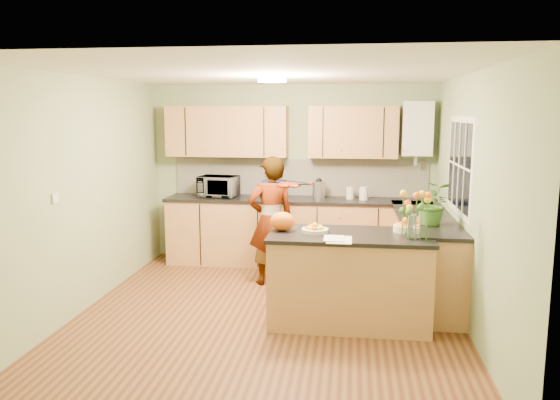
# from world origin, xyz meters

# --- Properties ---
(floor) EXTENTS (4.50, 4.50, 0.00)m
(floor) POSITION_xyz_m (0.00, 0.00, 0.00)
(floor) COLOR #502A17
(floor) RESTS_ON ground
(ceiling) EXTENTS (4.00, 4.50, 0.02)m
(ceiling) POSITION_xyz_m (0.00, 0.00, 2.50)
(ceiling) COLOR white
(ceiling) RESTS_ON wall_back
(wall_back) EXTENTS (4.00, 0.02, 2.50)m
(wall_back) POSITION_xyz_m (0.00, 2.25, 1.25)
(wall_back) COLOR gray
(wall_back) RESTS_ON floor
(wall_front) EXTENTS (4.00, 0.02, 2.50)m
(wall_front) POSITION_xyz_m (0.00, -2.25, 1.25)
(wall_front) COLOR gray
(wall_front) RESTS_ON floor
(wall_left) EXTENTS (0.02, 4.50, 2.50)m
(wall_left) POSITION_xyz_m (-2.00, 0.00, 1.25)
(wall_left) COLOR gray
(wall_left) RESTS_ON floor
(wall_right) EXTENTS (0.02, 4.50, 2.50)m
(wall_right) POSITION_xyz_m (2.00, 0.00, 1.25)
(wall_right) COLOR gray
(wall_right) RESTS_ON floor
(back_counter) EXTENTS (3.64, 0.62, 0.94)m
(back_counter) POSITION_xyz_m (0.10, 1.95, 0.47)
(back_counter) COLOR #B9794A
(back_counter) RESTS_ON floor
(right_counter) EXTENTS (0.62, 2.24, 0.94)m
(right_counter) POSITION_xyz_m (1.70, 0.85, 0.47)
(right_counter) COLOR #B9794A
(right_counter) RESTS_ON floor
(splashback) EXTENTS (3.60, 0.02, 0.52)m
(splashback) POSITION_xyz_m (0.10, 2.23, 1.20)
(splashback) COLOR silver
(splashback) RESTS_ON back_counter
(upper_cabinets) EXTENTS (3.20, 0.34, 0.70)m
(upper_cabinets) POSITION_xyz_m (-0.18, 2.08, 1.85)
(upper_cabinets) COLOR #B9794A
(upper_cabinets) RESTS_ON wall_back
(boiler) EXTENTS (0.40, 0.30, 0.86)m
(boiler) POSITION_xyz_m (1.70, 2.09, 1.90)
(boiler) COLOR white
(boiler) RESTS_ON wall_back
(window_right) EXTENTS (0.01, 1.30, 1.05)m
(window_right) POSITION_xyz_m (1.99, 0.60, 1.55)
(window_right) COLOR white
(window_right) RESTS_ON wall_right
(light_switch) EXTENTS (0.02, 0.09, 0.09)m
(light_switch) POSITION_xyz_m (-1.99, -0.60, 1.30)
(light_switch) COLOR white
(light_switch) RESTS_ON wall_left
(ceiling_lamp) EXTENTS (0.30, 0.30, 0.07)m
(ceiling_lamp) POSITION_xyz_m (0.00, 0.30, 2.46)
(ceiling_lamp) COLOR #FFEABF
(ceiling_lamp) RESTS_ON ceiling
(peninsula_island) EXTENTS (1.61, 0.83, 0.92)m
(peninsula_island) POSITION_xyz_m (0.84, -0.10, 0.46)
(peninsula_island) COLOR #B9794A
(peninsula_island) RESTS_ON floor
(fruit_dish) EXTENTS (0.27, 0.27, 0.09)m
(fruit_dish) POSITION_xyz_m (0.49, -0.10, 0.96)
(fruit_dish) COLOR beige
(fruit_dish) RESTS_ON peninsula_island
(orange_bowl) EXTENTS (0.24, 0.24, 0.14)m
(orange_bowl) POSITION_xyz_m (1.39, 0.05, 0.98)
(orange_bowl) COLOR beige
(orange_bowl) RESTS_ON peninsula_island
(flower_vase) EXTENTS (0.28, 0.28, 0.52)m
(flower_vase) POSITION_xyz_m (1.44, -0.28, 1.27)
(flower_vase) COLOR silver
(flower_vase) RESTS_ON peninsula_island
(orange_bag) EXTENTS (0.30, 0.28, 0.19)m
(orange_bag) POSITION_xyz_m (0.16, -0.05, 1.02)
(orange_bag) COLOR #DF5F12
(orange_bag) RESTS_ON peninsula_island
(papers) EXTENTS (0.24, 0.32, 0.01)m
(papers) POSITION_xyz_m (0.74, -0.40, 0.93)
(papers) COLOR white
(papers) RESTS_ON peninsula_island
(violinist) EXTENTS (0.69, 0.59, 1.59)m
(violinist) POSITION_xyz_m (-0.13, 1.05, 0.80)
(violinist) COLOR #E6A38C
(violinist) RESTS_ON floor
(violin) EXTENTS (0.58, 0.50, 0.14)m
(violin) POSITION_xyz_m (0.07, 0.83, 1.27)
(violin) COLOR #500B05
(violin) RESTS_ON violinist
(microwave) EXTENTS (0.57, 0.43, 0.29)m
(microwave) POSITION_xyz_m (-1.01, 1.96, 1.09)
(microwave) COLOR white
(microwave) RESTS_ON back_counter
(blue_box) EXTENTS (0.32, 0.25, 0.24)m
(blue_box) POSITION_xyz_m (-0.22, 1.98, 1.06)
(blue_box) COLOR navy
(blue_box) RESTS_ON back_counter
(kettle) EXTENTS (0.17, 0.17, 0.32)m
(kettle) POSITION_xyz_m (0.40, 1.99, 1.07)
(kettle) COLOR #AFAFB3
(kettle) RESTS_ON back_counter
(jar_cream) EXTENTS (0.14, 0.14, 0.17)m
(jar_cream) POSITION_xyz_m (0.83, 2.00, 1.02)
(jar_cream) COLOR beige
(jar_cream) RESTS_ON back_counter
(jar_white) EXTENTS (0.15, 0.15, 0.18)m
(jar_white) POSITION_xyz_m (1.01, 1.94, 1.03)
(jar_white) COLOR white
(jar_white) RESTS_ON back_counter
(potted_plant) EXTENTS (0.50, 0.46, 0.47)m
(potted_plant) POSITION_xyz_m (1.70, 0.35, 1.18)
(potted_plant) COLOR #386B23
(potted_plant) RESTS_ON right_counter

